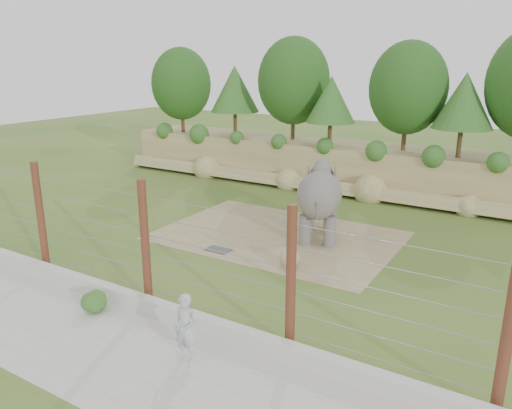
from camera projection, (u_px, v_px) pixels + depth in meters
The scene contains 11 objects.
ground at pixel (229, 256), 19.44m from camera, with size 90.00×90.00×0.00m, color #3D6423.
back_embankment at pixel (362, 121), 28.41m from camera, with size 30.00×5.52×8.77m.
dirt_patch at pixel (278, 236), 21.65m from camera, with size 10.00×7.00×0.02m, color #8B7D57.
drain_grate at pixel (218, 250), 19.99m from camera, with size 1.00×0.60×0.03m, color #262628.
elephant at pixel (319, 204), 20.90m from camera, with size 1.61×3.77×3.05m, color slate, non-canonical shape.
stone_ball at pixel (289, 258), 18.26m from camera, with size 0.74×0.74×0.74m, color gray.
retaining_wall at pixel (137, 302), 15.27m from camera, with size 26.00×0.35×0.50m, color #BBBAAE.
walkway at pixel (86, 339), 13.71m from camera, with size 26.00×4.00×0.01m, color #BBBAAE.
barrier_fence at pixel (145, 243), 15.19m from camera, with size 20.26×0.26×4.00m.
walkway_shrub at pixel (94, 302), 15.10m from camera, with size 0.63×0.63×0.63m, color #285B24.
zookeeper at pixel (186, 329), 12.43m from camera, with size 0.67×0.44×1.85m, color silver.
Camera 1 is at (10.29, -14.90, 7.43)m, focal length 35.00 mm.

